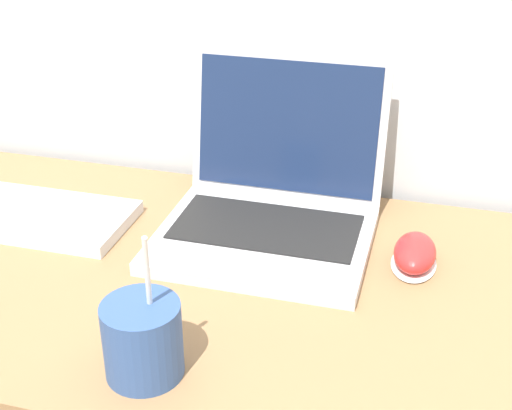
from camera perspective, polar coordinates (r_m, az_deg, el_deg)
name	(u,v)px	position (r m, az deg, el deg)	size (l,w,h in m)	color
laptop	(272,199)	(1.09, 1.29, 0.50)	(0.32, 0.31, 0.25)	silver
drink_cup	(143,338)	(0.82, -9.06, -10.47)	(0.09, 0.09, 0.19)	#33518C
computer_mouse	(415,254)	(1.04, 12.58, -3.86)	(0.06, 0.11, 0.04)	white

